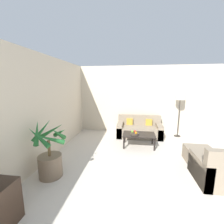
% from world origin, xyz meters
% --- Properties ---
extents(wall_back, '(8.26, 0.06, 2.70)m').
position_xyz_m(wall_back, '(0.00, 6.72, 1.35)').
color(wall_back, beige).
rests_on(wall_back, ground_plane).
extents(wall_left, '(0.06, 8.29, 2.70)m').
position_xyz_m(wall_left, '(-3.36, 3.35, 1.35)').
color(wall_left, beige).
rests_on(wall_left, ground_plane).
extents(potted_palm, '(0.75, 0.82, 1.24)m').
position_xyz_m(potted_palm, '(-2.87, 3.29, 0.43)').
color(potted_palm, brown).
rests_on(potted_palm, ground_plane).
extents(sofa_loveseat, '(1.65, 0.85, 0.77)m').
position_xyz_m(sofa_loveseat, '(-0.89, 6.17, 0.26)').
color(sofa_loveseat, gray).
rests_on(sofa_loveseat, ground_plane).
extents(floor_lamp, '(0.34, 0.34, 1.68)m').
position_xyz_m(floor_lamp, '(0.57, 6.36, 1.45)').
color(floor_lamp, '#2D2823').
rests_on(floor_lamp, ground_plane).
extents(coffee_table, '(1.01, 0.62, 0.41)m').
position_xyz_m(coffee_table, '(-0.94, 5.19, 0.36)').
color(coffee_table, black).
rests_on(coffee_table, ground_plane).
extents(fruit_bowl, '(0.27, 0.27, 0.05)m').
position_xyz_m(fruit_bowl, '(-1.07, 5.11, 0.43)').
color(fruit_bowl, '#42382D').
rests_on(fruit_bowl, coffee_table).
extents(apple_red, '(0.07, 0.07, 0.07)m').
position_xyz_m(apple_red, '(-1.06, 5.19, 0.49)').
color(apple_red, red).
rests_on(apple_red, fruit_bowl).
extents(apple_green, '(0.08, 0.08, 0.08)m').
position_xyz_m(apple_green, '(-1.14, 5.15, 0.50)').
color(apple_green, olive).
rests_on(apple_green, fruit_bowl).
extents(orange_fruit, '(0.08, 0.08, 0.08)m').
position_xyz_m(orange_fruit, '(-1.03, 5.04, 0.50)').
color(orange_fruit, orange).
rests_on(orange_fruit, fruit_bowl).
extents(armchair, '(0.86, 0.86, 0.83)m').
position_xyz_m(armchair, '(0.60, 3.56, 0.27)').
color(armchair, gray).
rests_on(armchair, ground_plane).
extents(ottoman, '(0.65, 0.56, 0.38)m').
position_xyz_m(ottoman, '(0.56, 4.41, 0.19)').
color(ottoman, gray).
rests_on(ottoman, ground_plane).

